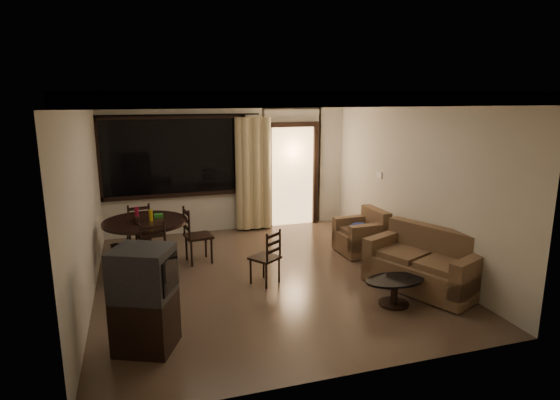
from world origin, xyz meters
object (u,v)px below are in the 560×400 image
object	(u,v)px
armchair	(363,235)
side_chair	(265,267)
dining_chair_east	(198,246)
coffee_table	(395,288)
dining_table	(146,231)
dining_chair_north	(139,239)
sofa	(426,266)
dining_chair_west	(128,257)
dining_chair_south	(157,269)
tv_cabinet	(145,299)

from	to	relation	value
armchair	side_chair	world-z (taller)	side_chair
dining_chair_east	coffee_table	size ratio (longest dim) A/B	1.15
dining_table	dining_chair_north	size ratio (longest dim) A/B	1.38
dining_chair_east	coffee_table	distance (m)	3.34
dining_table	dining_chair_east	distance (m)	0.91
side_chair	coffee_table	bearing A→B (deg)	105.38
dining_chair_north	sofa	xyz separation A→B (m)	(3.95, -2.73, 0.06)
dining_chair_east	dining_chair_north	size ratio (longest dim) A/B	1.00
dining_chair_west	dining_chair_east	world-z (taller)	same
dining_chair_west	side_chair	xyz separation A→B (m)	(1.96, -0.99, -0.03)
dining_chair_west	dining_chair_south	xyz separation A→B (m)	(0.41, -0.73, 0.02)
armchair	coffee_table	distance (m)	2.12
dining_chair_west	dining_chair_north	xyz separation A→B (m)	(0.19, 0.89, 0.00)
dining_chair_north	sofa	size ratio (longest dim) A/B	0.53
dining_chair_east	dining_chair_south	world-z (taller)	same
tv_cabinet	side_chair	xyz separation A→B (m)	(1.75, 1.37, -0.34)
dining_table	sofa	xyz separation A→B (m)	(3.84, -1.95, -0.31)
dining_table	tv_cabinet	world-z (taller)	tv_cabinet
dining_table	coffee_table	size ratio (longest dim) A/B	1.58
dining_chair_south	side_chair	size ratio (longest dim) A/B	1.13
dining_chair_south	sofa	bearing A→B (deg)	-24.30
dining_chair_east	armchair	xyz separation A→B (m)	(2.87, -0.40, 0.03)
dining_chair_north	side_chair	distance (m)	2.59
dining_chair_east	tv_cabinet	size ratio (longest dim) A/B	0.81
dining_chair_west	dining_chair_south	distance (m)	0.84
dining_chair_north	dining_chair_west	bearing A→B (deg)	70.18
dining_chair_north	coffee_table	size ratio (longest dim) A/B	1.15
dining_chair_east	dining_chair_north	distance (m)	1.15
dining_table	dining_chair_south	bearing A→B (deg)	-82.21
dining_chair_west	sofa	xyz separation A→B (m)	(4.14, -1.83, 0.06)
dining_table	tv_cabinet	size ratio (longest dim) A/B	1.12
dining_chair_south	dining_chair_north	distance (m)	1.64
sofa	coffee_table	size ratio (longest dim) A/B	2.16
tv_cabinet	dining_chair_south	bearing A→B (deg)	106.90
tv_cabinet	sofa	distance (m)	3.97
dining_chair_west	coffee_table	world-z (taller)	dining_chair_west
armchair	side_chair	distance (m)	2.19
dining_chair_west	dining_chair_north	size ratio (longest dim) A/B	1.00
dining_table	armchair	size ratio (longest dim) A/B	1.67
dining_table	sofa	bearing A→B (deg)	-26.88
dining_chair_north	side_chair	size ratio (longest dim) A/B	1.13
tv_cabinet	armchair	xyz separation A→B (m)	(3.78, 2.19, -0.27)
dining_chair_west	dining_chair_east	xyz separation A→B (m)	(1.13, 0.23, 0.00)
dining_chair_south	sofa	world-z (taller)	dining_chair_south
dining_chair_east	sofa	size ratio (longest dim) A/B	0.53
dining_chair_south	tv_cabinet	bearing A→B (deg)	-105.02
dining_chair_north	sofa	world-z (taller)	dining_chair_north
dining_chair_north	sofa	bearing A→B (deg)	137.53
dining_chair_north	coffee_table	world-z (taller)	dining_chair_north
sofa	armchair	bearing A→B (deg)	71.28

